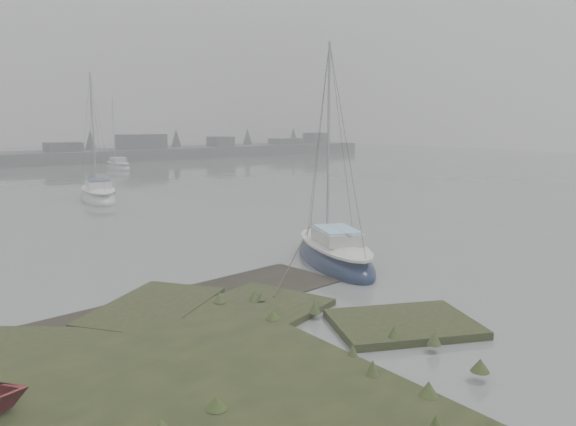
{
  "coord_description": "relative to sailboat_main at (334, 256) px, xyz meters",
  "views": [
    {
      "loc": [
        -10.08,
        -9.41,
        5.2
      ],
      "look_at": [
        2.38,
        6.72,
        1.8
      ],
      "focal_mm": 35.0,
      "sensor_mm": 36.0,
      "label": 1
    }
  ],
  "objects": [
    {
      "name": "far_shoreline",
      "position": [
        23.33,
        56.5,
        0.58
      ],
      "size": [
        60.0,
        8.0,
        4.15
      ],
      "color": "#4C4F51",
      "rests_on": "ground"
    },
    {
      "name": "sailboat_main",
      "position": [
        0.0,
        0.0,
        0.0
      ],
      "size": [
        4.16,
        6.4,
        8.61
      ],
      "rotation": [
        0.0,
        0.0,
        -0.39
      ],
      "color": "#0E1835",
      "rests_on": "ground"
    },
    {
      "name": "sailboat_white",
      "position": [
        -1.23,
        21.42,
        0.01
      ],
      "size": [
        3.28,
        6.59,
        8.9
      ],
      "rotation": [
        0.0,
        0.0,
        -0.2
      ],
      "color": "silver",
      "rests_on": "ground"
    },
    {
      "name": "sailboat_far_b",
      "position": [
        8.58,
        43.64,
        -0.02
      ],
      "size": [
        2.24,
        5.86,
        8.12
      ],
      "rotation": [
        0.0,
        0.0,
        -0.06
      ],
      "color": "silver",
      "rests_on": "ground"
    },
    {
      "name": "ground",
      "position": [
        -3.51,
        24.6,
        -0.27
      ],
      "size": [
        160.0,
        160.0,
        0.0
      ],
      "primitive_type": "plane",
      "color": "slate",
      "rests_on": "ground"
    }
  ]
}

